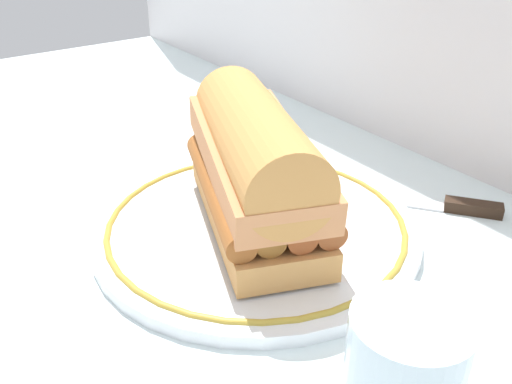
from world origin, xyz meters
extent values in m
plane|color=silver|center=(0.00, 0.00, 0.00)|extent=(1.50, 1.50, 0.00)
cylinder|color=white|center=(0.01, 0.04, 0.01)|extent=(0.30, 0.30, 0.01)
torus|color=#B29333|center=(0.01, 0.04, 0.01)|extent=(0.28, 0.28, 0.01)
cube|color=tan|center=(0.01, 0.04, 0.03)|extent=(0.23, 0.15, 0.03)
cylinder|color=#975525|center=(-0.01, 0.01, 0.05)|extent=(0.19, 0.09, 0.02)
cylinder|color=#905C25|center=(0.00, 0.03, 0.05)|extent=(0.19, 0.09, 0.02)
cylinder|color=#974922|center=(0.01, 0.05, 0.05)|extent=(0.19, 0.09, 0.02)
cylinder|color=brown|center=(0.02, 0.07, 0.05)|extent=(0.19, 0.09, 0.02)
cube|color=tan|center=(0.01, 0.04, 0.08)|extent=(0.23, 0.15, 0.05)
cylinder|color=#CB8B48|center=(0.01, 0.04, 0.10)|extent=(0.22, 0.14, 0.07)
cube|color=silver|center=(0.04, 0.20, 0.00)|extent=(0.08, 0.07, 0.01)
cube|color=black|center=(0.10, 0.24, 0.01)|extent=(0.05, 0.05, 0.01)
camera|label=1|loc=(0.37, -0.22, 0.29)|focal=39.54mm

